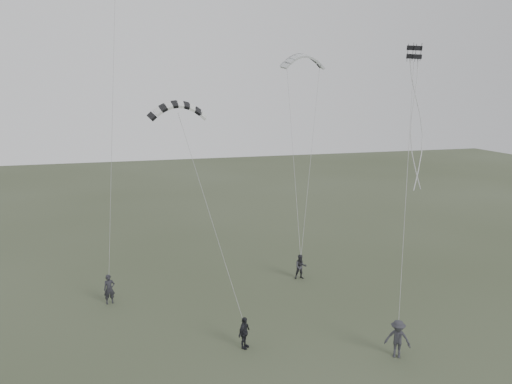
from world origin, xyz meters
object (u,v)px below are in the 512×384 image
object	(u,v)px
kite_box	(414,52)
kite_pale_large	(304,56)
flyer_right	(301,267)
flyer_far	(398,339)
kite_striped	(178,104)
flyer_center	(244,333)
flyer_left	(109,289)

from	to	relation	value
kite_box	kite_pale_large	bearing A→B (deg)	83.46
flyer_right	flyer_far	size ratio (longest dim) A/B	0.90
flyer_right	flyer_far	distance (m)	11.04
flyer_far	kite_pale_large	size ratio (longest dim) A/B	0.54
kite_pale_large	kite_striped	distance (m)	15.91
kite_pale_large	kite_box	distance (m)	13.32
flyer_center	kite_box	size ratio (longest dim) A/B	2.43
flyer_left	kite_box	size ratio (longest dim) A/B	2.69
flyer_right	kite_striped	distance (m)	14.69
flyer_far	kite_striped	bearing A→B (deg)	177.72
flyer_far	kite_box	distance (m)	15.00
flyer_far	kite_box	bearing A→B (deg)	92.67
flyer_right	kite_pale_large	bearing A→B (deg)	77.78
flyer_left	flyer_right	size ratio (longest dim) A/B	1.07
kite_pale_large	flyer_left	bearing A→B (deg)	-160.20
flyer_center	flyer_right	bearing A→B (deg)	7.55
kite_box	flyer_center	bearing A→B (deg)	178.57
flyer_left	kite_striped	distance (m)	12.38
flyer_left	kite_striped	xyz separation A→B (m)	(4.14, -3.15, 11.23)
flyer_center	kite_pale_large	bearing A→B (deg)	14.53
flyer_right	kite_striped	xyz separation A→B (m)	(-8.60, -3.81, 11.29)
flyer_far	kite_pale_large	distance (m)	23.18
flyer_far	kite_pale_large	bearing A→B (deg)	119.44
flyer_right	flyer_far	xyz separation A→B (m)	(0.89, -11.00, 0.10)
flyer_right	kite_pale_large	world-z (taller)	kite_pale_large
flyer_left	kite_pale_large	world-z (taller)	kite_pale_large
flyer_center	flyer_far	bearing A→B (deg)	-67.72
flyer_far	flyer_left	bearing A→B (deg)	177.70
flyer_right	kite_box	bearing A→B (deg)	-49.90
flyer_center	kite_box	distance (m)	17.35
flyer_right	flyer_center	world-z (taller)	flyer_right
kite_pale_large	kite_box	xyz separation A→B (m)	(1.27, -13.24, -0.60)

